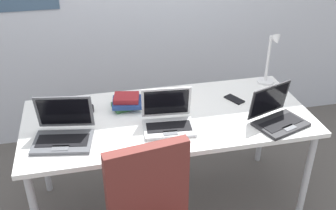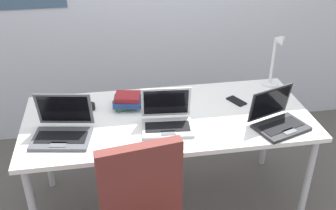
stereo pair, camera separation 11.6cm
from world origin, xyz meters
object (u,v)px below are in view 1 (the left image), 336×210
cell_phone (234,99)px  laptop_front_left (168,120)px  pill_bottle (182,93)px  desk_lamp (270,59)px  computer_mouse (158,102)px  headphones (77,111)px  laptop_front_right (277,116)px  laptop_back_right (63,132)px  book_stack (127,102)px

cell_phone → laptop_front_left: bearing=177.0°
pill_bottle → desk_lamp: bearing=6.5°
computer_mouse → headphones: (-0.53, 0.00, -0.00)m
laptop_front_right → pill_bottle: size_ratio=4.63×
desk_lamp → cell_phone: 0.41m
cell_phone → pill_bottle: 0.35m
computer_mouse → laptop_front_right: bearing=-3.3°
laptop_back_right → laptop_front_right: laptop_back_right is taller
computer_mouse → pill_bottle: size_ratio=1.22×
cell_phone → computer_mouse: bearing=147.3°
laptop_front_left → cell_phone: (0.51, 0.22, -0.04)m
cell_phone → pill_bottle: bearing=137.7°
laptop_back_right → cell_phone: laptop_back_right is taller
laptop_back_right → computer_mouse: 0.67m
headphones → book_stack: size_ratio=1.04×
cell_phone → desk_lamp: bearing=1.4°
laptop_front_left → laptop_front_right: laptop_front_right is taller
desk_lamp → computer_mouse: 0.86m
desk_lamp → laptop_front_right: size_ratio=1.09×
cell_phone → pill_bottle: size_ratio=1.72×
desk_lamp → laptop_back_right: bearing=-164.5°
laptop_back_right → cell_phone: 1.15m
laptop_back_right → cell_phone: bearing=11.5°
pill_bottle → book_stack: bearing=-173.4°
computer_mouse → pill_bottle: bearing=39.7°
desk_lamp → book_stack: size_ratio=1.95×
computer_mouse → book_stack: bearing=-152.4°
cell_phone → headphones: headphones is taller
laptop_back_right → book_stack: laptop_back_right is taller
computer_mouse → desk_lamp: bearing=34.6°
pill_bottle → book_stack: size_ratio=0.38×
laptop_front_left → pill_bottle: 0.36m
laptop_front_right → computer_mouse: size_ratio=3.81×
laptop_front_left → headphones: 0.60m
laptop_front_right → laptop_front_left: bearing=170.9°
pill_bottle → laptop_back_right: bearing=-157.5°
laptop_back_right → pill_bottle: laptop_back_right is taller
laptop_front_right → cell_phone: bearing=114.3°
computer_mouse → headphones: bearing=-153.8°
laptop_front_left → book_stack: size_ratio=1.57×
headphones → pill_bottle: (0.70, 0.04, 0.03)m
book_stack → computer_mouse: bearing=1.0°
computer_mouse → pill_bottle: pill_bottle is taller
laptop_back_right → pill_bottle: bearing=22.5°
laptop_back_right → laptop_front_left: bearing=0.4°
pill_bottle → laptop_front_left: bearing=-118.1°
computer_mouse → cell_phone: 0.52m
cell_phone → book_stack: (-0.72, 0.05, 0.04)m
laptop_back_right → headphones: laptop_back_right is taller
laptop_front_left → cell_phone: bearing=23.8°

